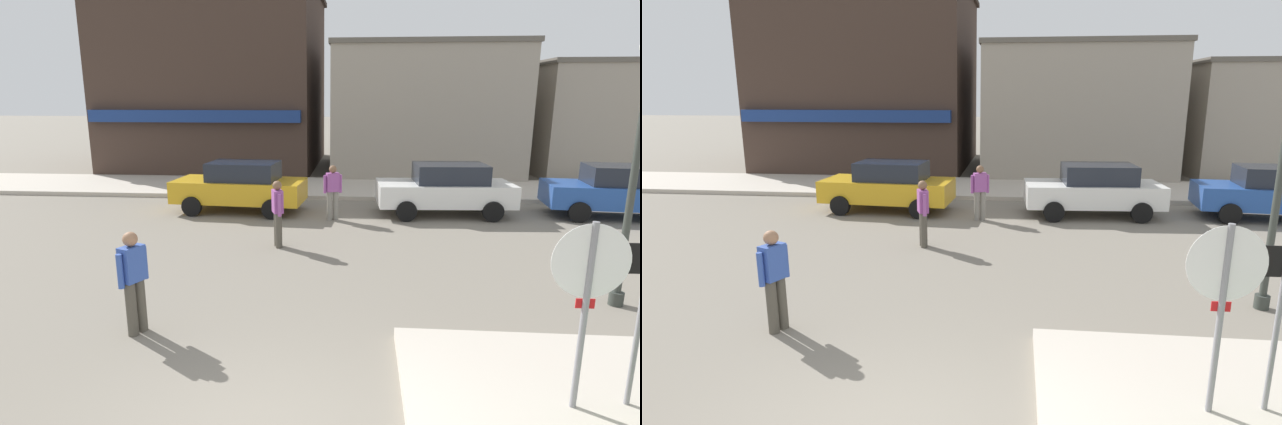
% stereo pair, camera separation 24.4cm
% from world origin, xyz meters
% --- Properties ---
extents(kerb_far, '(80.00, 4.00, 0.15)m').
position_xyz_m(kerb_far, '(0.00, 14.66, 0.07)').
color(kerb_far, beige).
rests_on(kerb_far, ground).
extents(stop_sign, '(0.82, 0.07, 2.30)m').
position_xyz_m(stop_sign, '(3.32, 0.96, 1.52)').
color(stop_sign, gray).
rests_on(stop_sign, ground).
extents(one_way_sign, '(0.60, 0.06, 2.10)m').
position_xyz_m(one_way_sign, '(3.95, 1.06, 1.33)').
color(one_way_sign, gray).
rests_on(one_way_sign, ground).
extents(parked_car_nearest, '(4.12, 2.10, 1.56)m').
position_xyz_m(parked_car_nearest, '(-2.84, 10.79, 0.81)').
color(parked_car_nearest, gold).
rests_on(parked_car_nearest, ground).
extents(parked_car_second, '(4.10, 2.06, 1.56)m').
position_xyz_m(parked_car_second, '(3.43, 10.84, 0.81)').
color(parked_car_second, white).
rests_on(parked_car_second, ground).
extents(parked_car_third, '(4.14, 2.16, 1.56)m').
position_xyz_m(parked_car_third, '(8.49, 10.95, 0.81)').
color(parked_car_third, '#234C9E').
rests_on(parked_car_third, ground).
extents(pedestrian_crossing_near, '(0.55, 0.32, 1.61)m').
position_xyz_m(pedestrian_crossing_near, '(0.08, 9.91, 0.87)').
color(pedestrian_crossing_near, gray).
rests_on(pedestrian_crossing_near, ground).
extents(pedestrian_crossing_far, '(0.34, 0.54, 1.61)m').
position_xyz_m(pedestrian_crossing_far, '(-2.49, 2.57, 0.87)').
color(pedestrian_crossing_far, '#4C473D').
rests_on(pedestrian_crossing_far, ground).
extents(pedestrian_kerb_side, '(0.33, 0.55, 1.61)m').
position_xyz_m(pedestrian_kerb_side, '(-1.07, 7.16, 0.87)').
color(pedestrian_kerb_side, '#4C473D').
rests_on(pedestrian_kerb_side, ground).
extents(building_corner_shop, '(9.81, 9.99, 8.67)m').
position_xyz_m(building_corner_shop, '(-6.17, 21.40, 4.34)').
color(building_corner_shop, '#3D2D26').
rests_on(building_corner_shop, ground).
extents(building_storefront_left_near, '(8.19, 8.12, 5.75)m').
position_xyz_m(building_storefront_left_near, '(3.60, 20.27, 2.88)').
color(building_storefront_left_near, '#9E9384').
rests_on(building_storefront_left_near, ground).
extents(building_storefront_left_mid, '(8.95, 7.16, 5.03)m').
position_xyz_m(building_storefront_left_mid, '(13.03, 20.68, 2.52)').
color(building_storefront_left_mid, '#9E9384').
rests_on(building_storefront_left_mid, ground).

